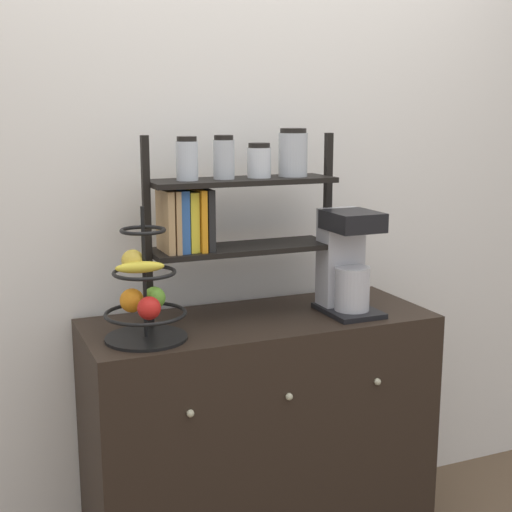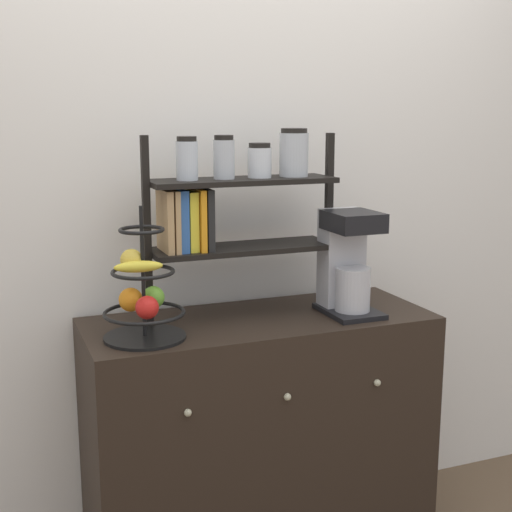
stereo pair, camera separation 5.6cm
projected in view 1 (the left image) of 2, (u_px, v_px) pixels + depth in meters
wall_back at (229, 194)px, 2.65m from camera, size 7.00×0.05×2.60m
sideboard at (259, 438)px, 2.56m from camera, size 1.21×0.49×0.90m
coffee_maker at (346, 261)px, 2.51m from camera, size 0.18×0.24×0.37m
fruit_stand at (144, 297)px, 2.21m from camera, size 0.26×0.26×0.42m
shelf_hutch at (228, 200)px, 2.40m from camera, size 0.69×0.20×0.65m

